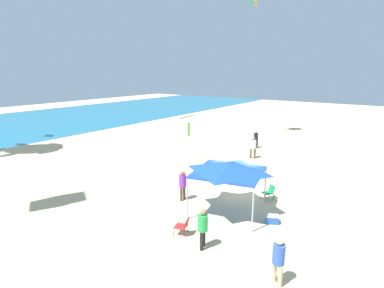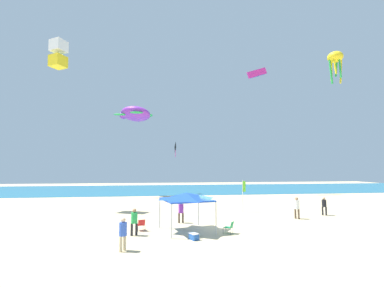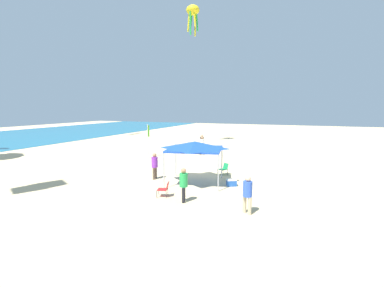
% 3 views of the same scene
% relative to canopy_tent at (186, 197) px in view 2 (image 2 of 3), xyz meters
% --- Properties ---
extents(ground, '(120.00, 120.00, 0.10)m').
position_rel_canopy_tent_xyz_m(ground, '(2.18, 0.46, -2.48)').
color(ground, '#D6BC8C').
extents(ocean_strip, '(120.00, 26.35, 0.02)m').
position_rel_canopy_tent_xyz_m(ocean_strip, '(2.18, 37.25, -2.41)').
color(ocean_strip, teal).
rests_on(ocean_strip, ground).
extents(canopy_tent, '(3.86, 3.95, 2.71)m').
position_rel_canopy_tent_xyz_m(canopy_tent, '(0.00, 0.00, 0.00)').
color(canopy_tent, '#B7B7BC').
rests_on(canopy_tent, ground).
extents(folding_chair_near_cooler, '(0.68, 0.75, 0.82)m').
position_rel_canopy_tent_xyz_m(folding_chair_near_cooler, '(-3.23, 0.51, -1.95)').
color(folding_chair_near_cooler, black).
rests_on(folding_chair_near_cooler, ground).
extents(folding_chair_right_of_tent, '(0.81, 0.78, 0.82)m').
position_rel_canopy_tent_xyz_m(folding_chair_right_of_tent, '(2.87, -1.13, -1.95)').
color(folding_chair_right_of_tent, black).
rests_on(folding_chair_right_of_tent, ground).
extents(cooler_box, '(0.65, 0.74, 0.40)m').
position_rel_canopy_tent_xyz_m(cooler_box, '(0.19, -2.38, -2.22)').
color(cooler_box, blue).
rests_on(cooler_box, ground).
extents(banner_flag, '(0.36, 0.06, 3.23)m').
position_rel_canopy_tent_xyz_m(banner_flag, '(6.74, 7.51, -0.48)').
color(banner_flag, silver).
rests_on(banner_flag, ground).
extents(person_kite_handler, '(0.45, 0.48, 1.89)m').
position_rel_canopy_tent_xyz_m(person_kite_handler, '(10.24, 3.25, -1.32)').
color(person_kite_handler, brown).
rests_on(person_kite_handler, ground).
extents(person_beachcomber, '(0.47, 0.42, 1.78)m').
position_rel_canopy_tent_xyz_m(person_beachcomber, '(-0.11, 2.89, -1.38)').
color(person_beachcomber, brown).
rests_on(person_beachcomber, ground).
extents(person_by_tent, '(0.46, 0.42, 1.78)m').
position_rel_canopy_tent_xyz_m(person_by_tent, '(-3.62, -0.81, -1.38)').
color(person_by_tent, black).
rests_on(person_by_tent, ground).
extents(person_near_umbrella, '(0.43, 0.43, 1.79)m').
position_rel_canopy_tent_xyz_m(person_near_umbrella, '(-3.98, -4.16, -1.37)').
color(person_near_umbrella, '#C6B28C').
rests_on(person_near_umbrella, ground).
extents(person_watching_sky, '(0.41, 0.41, 1.72)m').
position_rel_canopy_tent_xyz_m(person_watching_sky, '(13.72, 4.55, -1.42)').
color(person_watching_sky, black).
rests_on(person_watching_sky, ground).
extents(kite_octopus_yellow, '(1.64, 1.64, 3.65)m').
position_rel_canopy_tent_xyz_m(kite_octopus_yellow, '(17.54, 7.23, 14.19)').
color(kite_octopus_yellow, yellow).
extents(kite_diamond_black, '(0.46, 1.89, 2.75)m').
position_rel_canopy_tent_xyz_m(kite_diamond_black, '(1.23, 27.45, 5.52)').
color(kite_diamond_black, black).
extents(kite_parafoil_magenta, '(4.00, 0.97, 2.39)m').
position_rel_canopy_tent_xyz_m(kite_parafoil_magenta, '(15.58, 25.48, 18.84)').
color(kite_parafoil_magenta, '#E02D9E').
extents(kite_turtle_purple, '(6.82, 6.81, 2.92)m').
position_rel_canopy_tent_xyz_m(kite_turtle_purple, '(-5.50, 23.87, 10.56)').
color(kite_turtle_purple, purple).
extents(kite_box_white, '(2.00, 1.99, 3.09)m').
position_rel_canopy_tent_xyz_m(kite_box_white, '(-13.07, 11.30, 14.70)').
color(kite_box_white, white).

